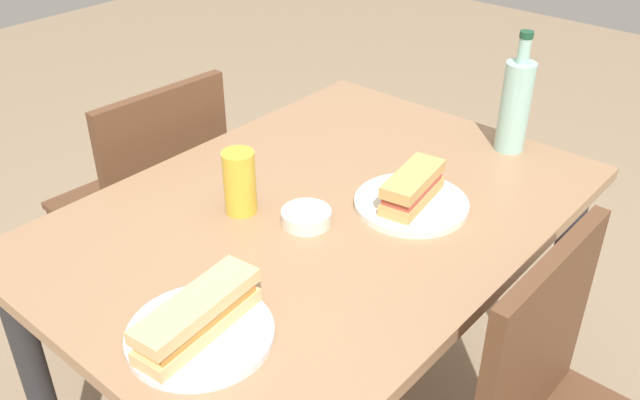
{
  "coord_description": "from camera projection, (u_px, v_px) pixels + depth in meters",
  "views": [
    {
      "loc": [
        -0.94,
        -0.81,
        1.52
      ],
      "look_at": [
        0.0,
        0.0,
        0.75
      ],
      "focal_mm": 38.51,
      "sensor_mm": 36.0,
      "label": 1
    }
  ],
  "objects": [
    {
      "name": "dining_table",
      "position": [
        320.0,
        248.0,
        1.53
      ],
      "size": [
        1.19,
        0.84,
        0.73
      ],
      "color": "#997251",
      "rests_on": "ground"
    },
    {
      "name": "chair_far",
      "position": [
        153.0,
        203.0,
        1.94
      ],
      "size": [
        0.42,
        0.42,
        0.86
      ],
      "color": "brown",
      "rests_on": "ground"
    },
    {
      "name": "plate_near",
      "position": [
        411.0,
        204.0,
        1.47
      ],
      "size": [
        0.25,
        0.25,
        0.01
      ],
      "primitive_type": "cylinder",
      "color": "silver",
      "rests_on": "dining_table"
    },
    {
      "name": "baguette_sandwich_near",
      "position": [
        413.0,
        187.0,
        1.45
      ],
      "size": [
        0.19,
        0.1,
        0.07
      ],
      "color": "tan",
      "rests_on": "plate_near"
    },
    {
      "name": "knife_near",
      "position": [
        387.0,
        195.0,
        1.48
      ],
      "size": [
        0.17,
        0.08,
        0.01
      ],
      "color": "silver",
      "rests_on": "plate_near"
    },
    {
      "name": "plate_far",
      "position": [
        200.0,
        334.0,
        1.13
      ],
      "size": [
        0.25,
        0.25,
        0.01
      ],
      "primitive_type": "cylinder",
      "color": "white",
      "rests_on": "dining_table"
    },
    {
      "name": "baguette_sandwich_far",
      "position": [
        198.0,
        315.0,
        1.11
      ],
      "size": [
        0.24,
        0.09,
        0.07
      ],
      "color": "#DBB77A",
      "rests_on": "plate_far"
    },
    {
      "name": "knife_far",
      "position": [
        170.0,
        320.0,
        1.14
      ],
      "size": [
        0.18,
        0.02,
        0.01
      ],
      "color": "silver",
      "rests_on": "plate_far"
    },
    {
      "name": "water_bottle",
      "position": [
        515.0,
        104.0,
        1.64
      ],
      "size": [
        0.07,
        0.07,
        0.3
      ],
      "color": "#99C6B7",
      "rests_on": "dining_table"
    },
    {
      "name": "beer_glass",
      "position": [
        240.0,
        182.0,
        1.43
      ],
      "size": [
        0.07,
        0.07,
        0.14
      ],
      "primitive_type": "cylinder",
      "color": "gold",
      "rests_on": "dining_table"
    },
    {
      "name": "olive_bowl",
      "position": [
        306.0,
        217.0,
        1.41
      ],
      "size": [
        0.1,
        0.1,
        0.03
      ],
      "primitive_type": "cylinder",
      "color": "silver",
      "rests_on": "dining_table"
    }
  ]
}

